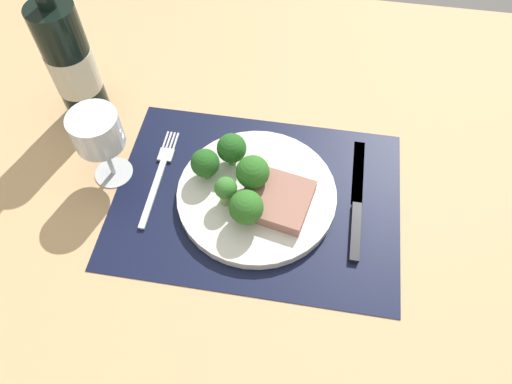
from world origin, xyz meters
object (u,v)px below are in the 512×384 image
object	(u,v)px
fork	(159,176)
plate	(257,195)
wine_bottle	(71,62)
wine_glass	(98,134)
knife	(357,207)
steak	(276,199)

from	to	relation	value
fork	plate	bearing A→B (deg)	-1.77
wine_bottle	wine_glass	distance (cm)	15.66
plate	wine_glass	xyz separation A→B (cm)	(-23.95, 1.16, 8.69)
plate	knife	world-z (taller)	plate
fork	wine_bottle	distance (cm)	23.20
fork	wine_glass	distance (cm)	11.98
plate	knife	bearing A→B (deg)	1.94
plate	steak	xyz separation A→B (cm)	(3.24, -1.49, 1.84)
steak	knife	size ratio (longest dim) A/B	0.44
fork	knife	distance (cm)	32.01
knife	fork	bearing A→B (deg)	178.46
steak	wine_bottle	bearing A→B (deg)	156.62
steak	fork	xyz separation A→B (cm)	(-19.58, 2.91, -2.39)
plate	wine_bottle	size ratio (longest dim) A/B	0.79
steak	wine_bottle	xyz separation A→B (cm)	(-35.98, 15.55, 8.06)
wine_glass	knife	bearing A→B (deg)	-0.90
plate	fork	xyz separation A→B (cm)	(-16.33, 1.42, -0.55)
plate	knife	distance (cm)	15.68
fork	steak	bearing A→B (deg)	-5.25
steak	knife	distance (cm)	12.80
wine_bottle	wine_glass	world-z (taller)	wine_bottle
steak	wine_bottle	world-z (taller)	wine_bottle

